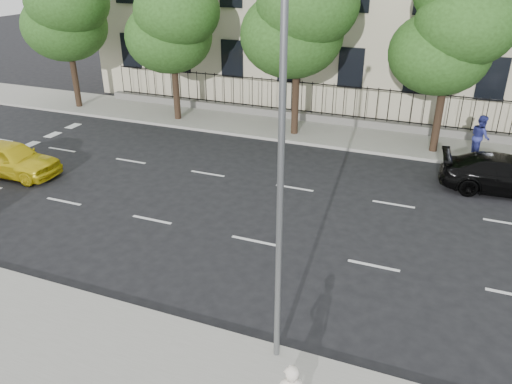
# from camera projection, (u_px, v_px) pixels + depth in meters

# --- Properties ---
(ground) EXTENTS (120.00, 120.00, 0.00)m
(ground) POSITION_uv_depth(u_px,v_px,m) (223.00, 282.00, 14.69)
(ground) COLOR black
(ground) RESTS_ON ground
(near_sidewalk) EXTENTS (60.00, 4.00, 0.15)m
(near_sidewalk) POSITION_uv_depth(u_px,v_px,m) (148.00, 377.00, 11.31)
(near_sidewalk) COLOR gray
(near_sidewalk) RESTS_ON ground
(far_sidewalk) EXTENTS (60.00, 4.00, 0.15)m
(far_sidewalk) POSITION_uv_depth(u_px,v_px,m) (335.00, 134.00, 26.39)
(far_sidewalk) COLOR gray
(far_sidewalk) RESTS_ON ground
(lane_markings) EXTENTS (49.60, 4.62, 0.01)m
(lane_markings) POSITION_uv_depth(u_px,v_px,m) (276.00, 212.00, 18.67)
(lane_markings) COLOR silver
(lane_markings) RESTS_ON ground
(iron_fence) EXTENTS (30.00, 0.50, 2.20)m
(iron_fence) POSITION_uv_depth(u_px,v_px,m) (343.00, 115.00, 27.56)
(iron_fence) COLOR slate
(iron_fence) RESTS_ON far_sidewalk
(street_light) EXTENTS (0.25, 3.32, 8.05)m
(street_light) POSITION_uv_depth(u_px,v_px,m) (290.00, 149.00, 10.15)
(street_light) COLOR slate
(street_light) RESTS_ON near_sidewalk
(tree_a) EXTENTS (5.71, 5.31, 9.39)m
(tree_a) POSITION_uv_depth(u_px,v_px,m) (66.00, 4.00, 28.53)
(tree_a) COLOR #382619
(tree_a) RESTS_ON far_sidewalk
(tree_b) EXTENTS (5.53, 5.12, 8.97)m
(tree_b) POSITION_uv_depth(u_px,v_px,m) (173.00, 14.00, 26.33)
(tree_b) COLOR #382619
(tree_b) RESTS_ON far_sidewalk
(tree_c) EXTENTS (5.89, 5.50, 9.80)m
(tree_c) POSITION_uv_depth(u_px,v_px,m) (300.00, 7.00, 23.76)
(tree_c) COLOR #382619
(tree_c) RESTS_ON far_sidewalk
(tree_d) EXTENTS (5.34, 4.94, 8.84)m
(tree_d) POSITION_uv_depth(u_px,v_px,m) (454.00, 27.00, 21.68)
(tree_d) COLOR #382619
(tree_d) RESTS_ON far_sidewalk
(yellow_taxi) EXTENTS (4.43, 1.90, 1.49)m
(yellow_taxi) POSITION_uv_depth(u_px,v_px,m) (11.00, 159.00, 21.47)
(yellow_taxi) COLOR yellow
(yellow_taxi) RESTS_ON ground
(black_sedan) EXTENTS (5.28, 2.54, 1.48)m
(black_sedan) POSITION_uv_depth(u_px,v_px,m) (507.00, 175.00, 19.94)
(black_sedan) COLOR black
(black_sedan) RESTS_ON ground
(pedestrian_far) EXTENTS (1.05, 1.18, 2.01)m
(pedestrian_far) POSITION_uv_depth(u_px,v_px,m) (480.00, 137.00, 22.84)
(pedestrian_far) COLOR navy
(pedestrian_far) RESTS_ON far_sidewalk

